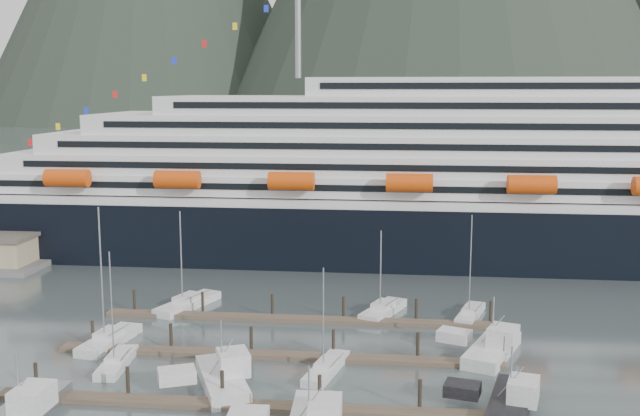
{
  "coord_description": "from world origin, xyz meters",
  "views": [
    {
      "loc": [
        8.33,
        -72.63,
        28.54
      ],
      "look_at": [
        -2.5,
        22.0,
        13.3
      ],
      "focal_mm": 42.0,
      "sensor_mm": 36.0,
      "label": 1
    }
  ],
  "objects_px": {
    "sailboat_a": "(109,341)",
    "sailboat_e": "(188,304)",
    "sailboat_g": "(470,314)",
    "trawler_b": "(221,378)",
    "trawler_e": "(491,348)",
    "sailboat_b": "(117,363)",
    "trawler_d": "(508,402)",
    "trawler_a": "(18,412)",
    "cruise_ship": "(535,188)",
    "sailboat_d": "(326,369)",
    "sailboat_f": "(383,311)"
  },
  "relations": [
    {
      "from": "sailboat_e",
      "to": "trawler_b",
      "type": "height_order",
      "value": "sailboat_e"
    },
    {
      "from": "cruise_ship",
      "to": "trawler_d",
      "type": "relative_size",
      "value": 18.02
    },
    {
      "from": "cruise_ship",
      "to": "sailboat_a",
      "type": "relative_size",
      "value": 12.83
    },
    {
      "from": "sailboat_a",
      "to": "trawler_e",
      "type": "distance_m",
      "value": 42.38
    },
    {
      "from": "sailboat_a",
      "to": "trawler_a",
      "type": "relative_size",
      "value": 1.28
    },
    {
      "from": "sailboat_a",
      "to": "sailboat_e",
      "type": "xyz_separation_m",
      "value": [
        4.67,
        15.0,
        -0.03
      ]
    },
    {
      "from": "trawler_b",
      "to": "trawler_e",
      "type": "relative_size",
      "value": 1.01
    },
    {
      "from": "sailboat_a",
      "to": "trawler_e",
      "type": "relative_size",
      "value": 1.39
    },
    {
      "from": "sailboat_a",
      "to": "sailboat_b",
      "type": "xyz_separation_m",
      "value": [
        3.4,
        -6.42,
        -0.06
      ]
    },
    {
      "from": "trawler_d",
      "to": "trawler_e",
      "type": "relative_size",
      "value": 0.99
    },
    {
      "from": "trawler_d",
      "to": "trawler_e",
      "type": "bearing_deg",
      "value": 13.39
    },
    {
      "from": "sailboat_b",
      "to": "sailboat_g",
      "type": "distance_m",
      "value": 43.54
    },
    {
      "from": "trawler_a",
      "to": "trawler_b",
      "type": "relative_size",
      "value": 1.08
    },
    {
      "from": "cruise_ship",
      "to": "trawler_e",
      "type": "bearing_deg",
      "value": -103.98
    },
    {
      "from": "cruise_ship",
      "to": "sailboat_d",
      "type": "relative_size",
      "value": 18.28
    },
    {
      "from": "sailboat_e",
      "to": "trawler_d",
      "type": "xyz_separation_m",
      "value": [
        37.69,
        -27.95,
        0.43
      ]
    },
    {
      "from": "sailboat_a",
      "to": "trawler_a",
      "type": "xyz_separation_m",
      "value": [
        -0.08,
        -19.99,
        0.43
      ]
    },
    {
      "from": "sailboat_a",
      "to": "sailboat_b",
      "type": "height_order",
      "value": "sailboat_a"
    },
    {
      "from": "trawler_a",
      "to": "trawler_b",
      "type": "height_order",
      "value": "trawler_b"
    },
    {
      "from": "trawler_a",
      "to": "trawler_e",
      "type": "bearing_deg",
      "value": -62.08
    },
    {
      "from": "cruise_ship",
      "to": "trawler_d",
      "type": "xyz_separation_m",
      "value": [
        -12.15,
        -62.9,
        -11.18
      ]
    },
    {
      "from": "trawler_a",
      "to": "trawler_b",
      "type": "distance_m",
      "value": 18.22
    },
    {
      "from": "sailboat_f",
      "to": "trawler_e",
      "type": "distance_m",
      "value": 18.35
    },
    {
      "from": "trawler_a",
      "to": "sailboat_b",
      "type": "bearing_deg",
      "value": -12.96
    },
    {
      "from": "sailboat_e",
      "to": "sailboat_d",
      "type": "bearing_deg",
      "value": -114.41
    },
    {
      "from": "sailboat_d",
      "to": "trawler_a",
      "type": "relative_size",
      "value": 0.9
    },
    {
      "from": "sailboat_a",
      "to": "sailboat_g",
      "type": "xyz_separation_m",
      "value": [
        41.31,
        15.0,
        -0.06
      ]
    },
    {
      "from": "sailboat_d",
      "to": "sailboat_e",
      "type": "height_order",
      "value": "sailboat_e"
    },
    {
      "from": "trawler_d",
      "to": "sailboat_a",
      "type": "bearing_deg",
      "value": 86.41
    },
    {
      "from": "sailboat_a",
      "to": "sailboat_g",
      "type": "relative_size",
      "value": 1.21
    },
    {
      "from": "sailboat_b",
      "to": "sailboat_f",
      "type": "distance_m",
      "value": 34.41
    },
    {
      "from": "trawler_d",
      "to": "sailboat_g",
      "type": "bearing_deg",
      "value": 15.55
    },
    {
      "from": "sailboat_a",
      "to": "sailboat_f",
      "type": "xyz_separation_m",
      "value": [
        30.33,
        15.0,
        -0.04
      ]
    },
    {
      "from": "sailboat_b",
      "to": "sailboat_e",
      "type": "distance_m",
      "value": 21.45
    },
    {
      "from": "trawler_b",
      "to": "trawler_d",
      "type": "xyz_separation_m",
      "value": [
        26.9,
        -2.49,
        -0.06
      ]
    },
    {
      "from": "sailboat_a",
      "to": "sailboat_b",
      "type": "relative_size",
      "value": 1.28
    },
    {
      "from": "sailboat_d",
      "to": "trawler_d",
      "type": "height_order",
      "value": "sailboat_d"
    },
    {
      "from": "sailboat_g",
      "to": "trawler_b",
      "type": "height_order",
      "value": "sailboat_g"
    },
    {
      "from": "cruise_ship",
      "to": "sailboat_a",
      "type": "xyz_separation_m",
      "value": [
        -54.5,
        -49.95,
        -11.58
      ]
    },
    {
      "from": "trawler_a",
      "to": "trawler_e",
      "type": "height_order",
      "value": "trawler_e"
    },
    {
      "from": "trawler_a",
      "to": "trawler_d",
      "type": "distance_m",
      "value": 43.01
    },
    {
      "from": "sailboat_e",
      "to": "trawler_a",
      "type": "bearing_deg",
      "value": -167.09
    },
    {
      "from": "trawler_a",
      "to": "sailboat_f",
      "type": "bearing_deg",
      "value": -39.56
    },
    {
      "from": "sailboat_b",
      "to": "trawler_b",
      "type": "bearing_deg",
      "value": -113.57
    },
    {
      "from": "cruise_ship",
      "to": "sailboat_f",
      "type": "bearing_deg",
      "value": -124.67
    },
    {
      "from": "sailboat_a",
      "to": "sailboat_e",
      "type": "height_order",
      "value": "sailboat_a"
    },
    {
      "from": "sailboat_b",
      "to": "trawler_e",
      "type": "bearing_deg",
      "value": -84.02
    },
    {
      "from": "sailboat_f",
      "to": "trawler_e",
      "type": "relative_size",
      "value": 0.98
    },
    {
      "from": "cruise_ship",
      "to": "sailboat_b",
      "type": "distance_m",
      "value": 76.97
    },
    {
      "from": "cruise_ship",
      "to": "sailboat_g",
      "type": "height_order",
      "value": "cruise_ship"
    }
  ]
}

